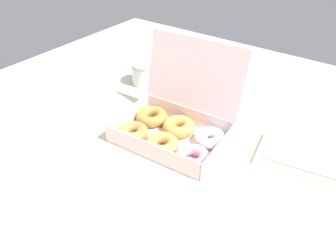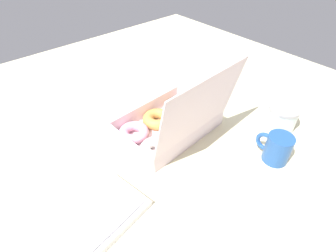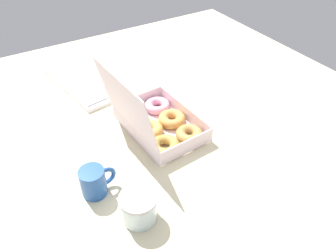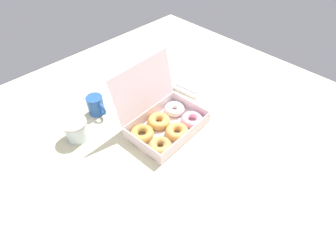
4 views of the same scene
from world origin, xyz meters
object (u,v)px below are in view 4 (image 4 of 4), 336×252
(glass_jar, at_px, (76,130))
(keyboard, at_px, (204,73))
(donut_box, at_px, (165,123))
(coffee_mug, at_px, (96,105))

(glass_jar, bearing_deg, keyboard, -6.78)
(donut_box, distance_m, keyboard, 0.48)
(donut_box, relative_size, keyboard, 0.81)
(donut_box, xyz_separation_m, keyboard, (0.45, 0.14, -0.02))
(keyboard, height_order, glass_jar, glass_jar)
(keyboard, relative_size, coffee_mug, 3.90)
(coffee_mug, bearing_deg, donut_box, -63.32)
(donut_box, xyz_separation_m, glass_jar, (-0.30, 0.23, 0.01))
(keyboard, bearing_deg, donut_box, -162.33)
(coffee_mug, bearing_deg, glass_jar, -154.73)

